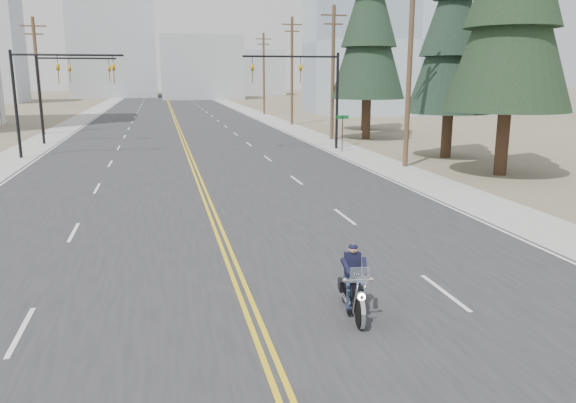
{
  "coord_description": "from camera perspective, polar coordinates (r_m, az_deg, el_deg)",
  "views": [
    {
      "loc": [
        -1.86,
        -8.17,
        5.43
      ],
      "look_at": [
        1.89,
        8.32,
        1.6
      ],
      "focal_mm": 35.0,
      "sensor_mm": 36.0,
      "label": 1
    }
  ],
  "objects": [
    {
      "name": "utility_pole_b",
      "position": [
        34.33,
        12.25,
        13.4
      ],
      "size": [
        2.2,
        0.3,
        11.5
      ],
      "color": "brown",
      "rests_on": "ground"
    },
    {
      "name": "sidewalk_right",
      "position": [
        79.49,
        -3.15,
        8.82
      ],
      "size": [
        3.0,
        200.0,
        0.01
      ],
      "primitive_type": "cube",
      "color": "#A5A5A0",
      "rests_on": "ground"
    },
    {
      "name": "haze_bldg_d",
      "position": [
        148.71,
        -17.33,
        15.11
      ],
      "size": [
        20.0,
        15.0,
        26.0
      ],
      "primitive_type": "cube",
      "color": "#ADB2B7",
      "rests_on": "ground"
    },
    {
      "name": "conifer_tall",
      "position": [
        49.25,
        8.28,
        17.86
      ],
      "size": [
        6.22,
        6.22,
        17.28
      ],
      "rotation": [
        0.0,
        0.0,
        0.26
      ],
      "color": "#382619",
      "rests_on": "ground"
    },
    {
      "name": "traffic_mast_right",
      "position": [
        41.61,
        2.33,
        12.06
      ],
      "size": [
        7.1,
        0.26,
        7.0
      ],
      "color": "black",
      "rests_on": "ground"
    },
    {
      "name": "street_sign",
      "position": [
        40.38,
        5.56,
        7.54
      ],
      "size": [
        0.9,
        0.06,
        2.62
      ],
      "color": "black",
      "rests_on": "ground"
    },
    {
      "name": "haze_bldg_e",
      "position": [
        160.44,
        -3.26,
        12.93
      ],
      "size": [
        14.0,
        14.0,
        12.0
      ],
      "primitive_type": "cube",
      "color": "#B7BCC6",
      "rests_on": "ground"
    },
    {
      "name": "traffic_mast_left",
      "position": [
        40.8,
        -23.32,
        11.05
      ],
      "size": [
        7.1,
        0.26,
        7.0
      ],
      "color": "black",
      "rests_on": "ground"
    },
    {
      "name": "glass_building",
      "position": [
        85.31,
        11.0,
        15.6
      ],
      "size": [
        24.0,
        16.0,
        20.0
      ],
      "primitive_type": "cube",
      "color": "#9EB5CC",
      "rests_on": "ground"
    },
    {
      "name": "utility_pole_c",
      "position": [
        48.36,
        4.58,
        13.07
      ],
      "size": [
        2.2,
        0.3,
        11.0
      ],
      "color": "brown",
      "rests_on": "ground"
    },
    {
      "name": "road",
      "position": [
        78.38,
        -11.56,
        8.53
      ],
      "size": [
        20.0,
        200.0,
        0.01
      ],
      "primitive_type": "cube",
      "color": "#303033",
      "rests_on": "ground"
    },
    {
      "name": "utility_pole_d",
      "position": [
        62.84,
        0.4,
        13.26
      ],
      "size": [
        2.2,
        0.3,
        11.5
      ],
      "color": "brown",
      "rests_on": "ground"
    },
    {
      "name": "traffic_mast_far",
      "position": [
        48.75,
        -22.05,
        11.19
      ],
      "size": [
        6.1,
        0.26,
        7.0
      ],
      "color": "black",
      "rests_on": "ground"
    },
    {
      "name": "utility_pole_e",
      "position": [
        79.48,
        -2.47,
        12.96
      ],
      "size": [
        2.2,
        0.3,
        11.0
      ],
      "color": "brown",
      "rests_on": "ground"
    },
    {
      "name": "motorcyclist",
      "position": [
        13.08,
        6.77,
        -8.05
      ],
      "size": [
        1.19,
        2.17,
        1.61
      ],
      "primitive_type": null,
      "rotation": [
        0.0,
        0.0,
        2.99
      ],
      "color": "black",
      "rests_on": "ground"
    },
    {
      "name": "conifer_mid",
      "position": [
        39.08,
        16.46,
        16.78
      ],
      "size": [
        5.56,
        5.56,
        14.83
      ],
      "rotation": [
        0.0,
        0.0,
        0.18
      ],
      "color": "#382619",
      "rests_on": "ground"
    },
    {
      "name": "sidewalk_left",
      "position": [
        78.95,
        -20.0,
        8.05
      ],
      "size": [
        3.0,
        200.0,
        0.01
      ],
      "primitive_type": "cube",
      "color": "#A5A5A0",
      "rests_on": "ground"
    },
    {
      "name": "utility_pole_left",
      "position": [
        57.17,
        -24.08,
        11.72
      ],
      "size": [
        2.2,
        0.3,
        10.5
      ],
      "color": "brown",
      "rests_on": "ground"
    },
    {
      "name": "conifer_far",
      "position": [
        57.62,
        8.05,
        16.38
      ],
      "size": [
        5.98,
        5.98,
        16.03
      ],
      "rotation": [
        0.0,
        0.0,
        0.05
      ],
      "color": "#382619",
      "rests_on": "ground"
    },
    {
      "name": "haze_bldg_b",
      "position": [
        133.55,
        -8.82,
        13.28
      ],
      "size": [
        18.0,
        14.0,
        14.0
      ],
      "primitive_type": "cube",
      "color": "#ADB2B7",
      "rests_on": "ground"
    },
    {
      "name": "haze_bldg_c",
      "position": [
        125.42,
        6.9,
        14.29
      ],
      "size": [
        16.0,
        12.0,
        18.0
      ],
      "primitive_type": "cube",
      "color": "#B7BCC6",
      "rests_on": "ground"
    }
  ]
}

